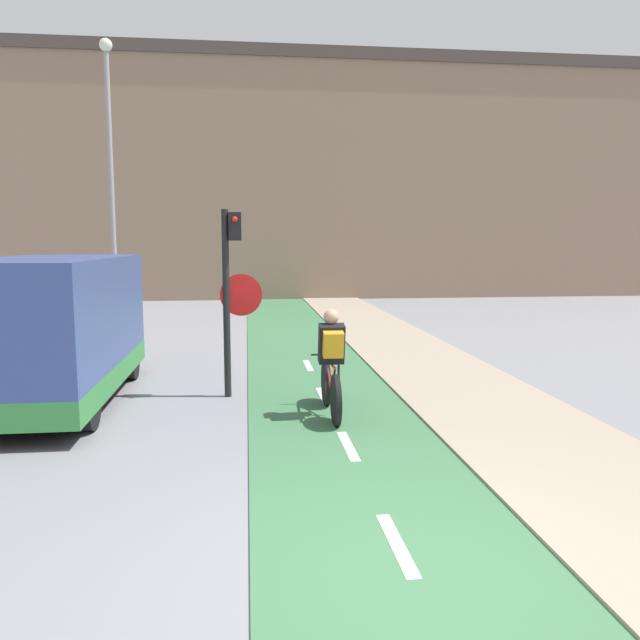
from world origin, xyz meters
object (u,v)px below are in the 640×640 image
(street_lamp_far, at_px, (110,158))
(cyclist_near, at_px, (331,367))
(traffic_light_pole, at_px, (231,282))
(van, at_px, (51,332))

(street_lamp_far, xyz_separation_m, cyclist_near, (5.00, -10.13, -4.13))
(traffic_light_pole, xyz_separation_m, van, (-2.77, -0.07, -0.75))
(cyclist_near, bearing_deg, street_lamp_far, 116.26)
(street_lamp_far, height_order, van, street_lamp_far)
(street_lamp_far, xyz_separation_m, van, (0.81, -8.88, -3.74))
(street_lamp_far, relative_size, cyclist_near, 4.57)
(street_lamp_far, height_order, cyclist_near, street_lamp_far)
(street_lamp_far, bearing_deg, traffic_light_pole, -67.88)
(traffic_light_pole, bearing_deg, van, -178.54)
(cyclist_near, bearing_deg, van, 163.27)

